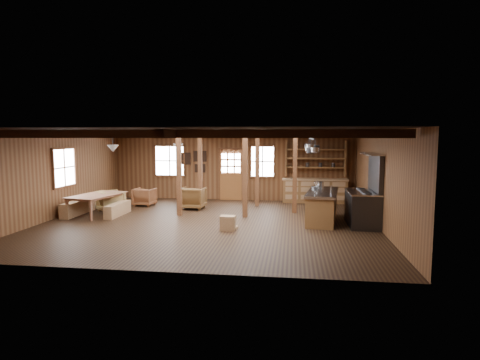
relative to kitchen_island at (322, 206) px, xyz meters
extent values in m
cube|color=black|center=(-3.45, -0.70, -0.49)|extent=(10.00, 9.00, 0.02)
cube|color=black|center=(-3.45, -0.70, 2.33)|extent=(10.00, 9.00, 0.02)
cube|color=#4E2C16|center=(-8.46, -0.70, 0.92)|extent=(0.02, 9.00, 2.80)
cube|color=#4E2C16|center=(1.56, -0.70, 0.92)|extent=(0.02, 9.00, 2.80)
cube|color=#4E2C16|center=(-3.45, 3.81, 0.92)|extent=(10.00, 0.02, 2.80)
cube|color=#4E2C16|center=(-3.45, -5.21, 0.92)|extent=(10.00, 0.02, 2.80)
cube|color=black|center=(-3.45, -4.20, 2.20)|extent=(9.80, 0.12, 0.18)
cube|color=black|center=(-3.45, -2.70, 2.20)|extent=(9.80, 0.12, 0.18)
cube|color=black|center=(-3.45, -1.20, 2.20)|extent=(9.80, 0.12, 0.18)
cube|color=black|center=(-3.45, 0.30, 2.20)|extent=(9.80, 0.12, 0.18)
cube|color=black|center=(-3.45, 1.80, 2.20)|extent=(9.80, 0.12, 0.18)
cube|color=black|center=(-3.45, 3.10, 2.20)|extent=(9.80, 0.12, 0.18)
cube|color=black|center=(-3.45, -0.70, 2.20)|extent=(0.18, 8.82, 0.18)
cube|color=#4C2715|center=(-4.65, 0.30, 0.92)|extent=(0.15, 0.15, 2.80)
cube|color=#4C2715|center=(-4.45, 2.50, 0.92)|extent=(0.15, 0.15, 2.80)
cube|color=#4C2715|center=(-2.45, 0.30, 0.92)|extent=(0.15, 0.15, 2.80)
cube|color=#4C2715|center=(-2.25, 2.50, 0.92)|extent=(0.15, 0.15, 2.80)
cube|color=#4C2715|center=(-0.85, 1.30, 0.92)|extent=(0.15, 0.15, 2.80)
cube|color=brown|center=(-3.45, 3.75, 0.07)|extent=(0.90, 0.06, 1.10)
cube|color=#4C2715|center=(-3.93, 3.75, 0.57)|extent=(0.06, 0.08, 2.10)
cube|color=#4C2715|center=(-2.97, 3.75, 0.57)|extent=(0.06, 0.08, 2.10)
cube|color=#4C2715|center=(-3.45, 3.75, 1.64)|extent=(1.02, 0.08, 0.06)
cube|color=white|center=(-3.45, 3.75, 1.07)|extent=(0.84, 0.02, 0.90)
cube|color=white|center=(-6.05, 3.76, 1.12)|extent=(1.20, 0.02, 1.20)
cube|color=#4C2715|center=(-6.05, 3.76, 1.12)|extent=(1.32, 0.06, 1.32)
cube|color=white|center=(-2.15, 3.76, 1.12)|extent=(0.90, 0.02, 1.20)
cube|color=#4C2715|center=(-2.15, 3.76, 1.12)|extent=(1.02, 0.06, 1.32)
cube|color=white|center=(-8.41, -0.20, 1.12)|extent=(0.02, 1.20, 1.20)
cube|color=#4C2715|center=(-8.41, -0.20, 1.12)|extent=(0.14, 1.24, 1.32)
cube|color=beige|center=(-4.75, 3.76, 1.32)|extent=(0.50, 0.03, 0.40)
cube|color=black|center=(-4.75, 3.75, 1.32)|extent=(0.55, 0.02, 0.45)
cube|color=beige|center=(-5.35, 3.76, 1.22)|extent=(0.35, 0.03, 0.45)
cube|color=black|center=(-5.35, 3.75, 1.22)|extent=(0.40, 0.02, 0.50)
cube|color=beige|center=(-4.75, 3.76, 0.82)|extent=(0.40, 0.03, 0.30)
cube|color=black|center=(-4.75, 3.75, 0.82)|extent=(0.45, 0.02, 0.35)
cube|color=brown|center=(-0.05, 3.50, -0.03)|extent=(2.50, 0.55, 0.90)
cube|color=#906241|center=(-0.05, 3.48, 0.45)|extent=(2.55, 0.60, 0.06)
cube|color=brown|center=(-0.05, 3.55, 0.92)|extent=(2.30, 0.35, 0.04)
cube|color=brown|center=(-0.05, 3.55, 1.27)|extent=(2.30, 0.35, 0.04)
cube|color=brown|center=(-0.05, 3.55, 1.62)|extent=(2.30, 0.35, 0.04)
cube|color=brown|center=(-1.20, 3.55, 1.27)|extent=(0.04, 0.35, 1.40)
cube|color=brown|center=(1.10, 3.55, 1.27)|extent=(0.04, 0.35, 1.40)
cylinder|color=#313134|center=(-6.45, -0.70, 2.10)|extent=(0.02, 0.02, 0.45)
cone|color=white|center=(-6.45, -0.70, 1.77)|extent=(0.36, 0.36, 0.22)
cylinder|color=#313134|center=(-4.95, 1.30, 2.10)|extent=(0.02, 0.02, 0.45)
cone|color=white|center=(-4.95, 1.30, 1.77)|extent=(0.36, 0.36, 0.22)
cylinder|color=#313134|center=(-0.38, -0.40, 2.07)|extent=(0.04, 3.00, 0.04)
cylinder|color=#313134|center=(-0.35, -1.75, 1.97)|extent=(0.01, 0.01, 0.21)
cylinder|color=#B9BCC0|center=(-0.35, -1.75, 1.79)|extent=(0.21, 0.21, 0.14)
cylinder|color=#313134|center=(-0.45, -1.45, 1.95)|extent=(0.01, 0.01, 0.24)
cylinder|color=#313134|center=(-0.45, -1.45, 1.76)|extent=(0.23, 0.23, 0.14)
cylinder|color=#313134|center=(-0.46, -1.15, 2.00)|extent=(0.01, 0.01, 0.15)
cylinder|color=#B9BCC0|center=(-0.46, -1.15, 1.85)|extent=(0.22, 0.22, 0.14)
cylinder|color=#313134|center=(-0.29, -0.85, 1.99)|extent=(0.01, 0.01, 0.17)
cylinder|color=#313134|center=(-0.29, -0.85, 1.83)|extent=(0.23, 0.23, 0.14)
cylinder|color=#313134|center=(-0.37, -0.55, 1.94)|extent=(0.01, 0.01, 0.26)
cylinder|color=#B9BCC0|center=(-0.37, -0.55, 1.74)|extent=(0.28, 0.28, 0.14)
cylinder|color=#313134|center=(-0.30, -0.25, 1.98)|extent=(0.01, 0.01, 0.18)
cylinder|color=#313134|center=(-0.30, -0.25, 1.82)|extent=(0.20, 0.20, 0.14)
cylinder|color=#313134|center=(-0.43, 0.05, 1.95)|extent=(0.01, 0.01, 0.24)
cylinder|color=#B9BCC0|center=(-0.43, 0.05, 1.76)|extent=(0.24, 0.24, 0.14)
cylinder|color=#313134|center=(-0.36, 0.35, 1.94)|extent=(0.01, 0.01, 0.27)
cylinder|color=#313134|center=(-0.36, 0.35, 1.74)|extent=(0.20, 0.20, 0.14)
cylinder|color=#313134|center=(-0.41, 0.65, 1.96)|extent=(0.01, 0.01, 0.22)
cylinder|color=#B9BCC0|center=(-0.41, 0.65, 1.79)|extent=(0.24, 0.24, 0.14)
cylinder|color=#313134|center=(-0.43, 0.95, 1.98)|extent=(0.01, 0.01, 0.18)
cylinder|color=#313134|center=(-0.43, 0.95, 1.82)|extent=(0.24, 0.24, 0.14)
cube|color=brown|center=(0.00, 0.00, -0.05)|extent=(1.12, 2.49, 0.86)
cube|color=#B9BCC0|center=(0.00, 0.00, 0.42)|extent=(1.21, 2.60, 0.08)
cylinder|color=#313134|center=(0.00, -0.60, 0.42)|extent=(0.44, 0.44, 0.06)
cylinder|color=#B9BCC0|center=(0.20, -0.60, 0.57)|extent=(0.03, 0.03, 0.30)
cube|color=#906241|center=(-2.71, -1.60, -0.27)|extent=(0.47, 0.33, 0.41)
cube|color=#313134|center=(1.15, -0.46, 0.01)|extent=(0.87, 1.63, 0.98)
cube|color=#B9BCC0|center=(1.15, -0.46, 0.52)|extent=(0.89, 1.65, 0.04)
cube|color=#313134|center=(1.47, -0.46, 1.10)|extent=(0.12, 1.63, 1.09)
cube|color=#B9BCC0|center=(1.35, -0.46, 1.64)|extent=(0.40, 1.74, 0.05)
imported|color=brown|center=(-7.35, -0.01, -0.13)|extent=(1.47, 2.15, 0.70)
cube|color=#906241|center=(-8.10, -0.01, -0.24)|extent=(0.32, 1.72, 0.47)
cube|color=#906241|center=(-6.68, -0.01, -0.27)|extent=(0.28, 1.51, 0.42)
imported|color=brown|center=(-6.49, 1.94, -0.14)|extent=(0.78, 0.80, 0.67)
imported|color=brown|center=(-4.50, 1.54, -0.08)|extent=(0.87, 0.90, 0.79)
imported|color=olive|center=(-7.22, 0.64, -0.11)|extent=(1.14, 1.14, 0.74)
cylinder|color=#B9BCC0|center=(-0.05, 1.00, 0.56)|extent=(0.32, 0.32, 0.19)
imported|color=silver|center=(-0.21, 0.55, 0.49)|extent=(0.30, 0.30, 0.06)
camera|label=1|loc=(-0.92, -12.49, 2.15)|focal=30.00mm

